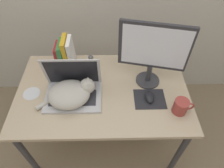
{
  "coord_description": "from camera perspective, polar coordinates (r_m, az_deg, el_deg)",
  "views": [
    {
      "loc": [
        0.05,
        -0.55,
        1.85
      ],
      "look_at": [
        0.07,
        0.34,
        0.85
      ],
      "focal_mm": 32.0,
      "sensor_mm": 36.0,
      "label": 1
    }
  ],
  "objects": [
    {
      "name": "cat",
      "position": [
        1.36,
        -11.65,
        -2.62
      ],
      "size": [
        0.4,
        0.27,
        0.15
      ],
      "color": "#B2ADA3",
      "rests_on": "desk"
    },
    {
      "name": "desk",
      "position": [
        1.5,
        -2.62,
        -3.52
      ],
      "size": [
        1.23,
        0.76,
        0.75
      ],
      "color": "tan",
      "rests_on": "ground_plane"
    },
    {
      "name": "webcam",
      "position": [
        1.63,
        -6.08,
        7.44
      ],
      "size": [
        0.04,
        0.04,
        0.07
      ],
      "color": "#232328",
      "rests_on": "desk"
    },
    {
      "name": "book_row",
      "position": [
        1.58,
        -13.28,
        8.36
      ],
      "size": [
        0.14,
        0.16,
        0.25
      ],
      "color": "maroon",
      "rests_on": "desk"
    },
    {
      "name": "external_monitor",
      "position": [
        1.33,
        11.69,
        9.09
      ],
      "size": [
        0.45,
        0.17,
        0.48
      ],
      "color": "#333338",
      "rests_on": "desk"
    },
    {
      "name": "mug",
      "position": [
        1.36,
        19.11,
        -6.09
      ],
      "size": [
        0.14,
        0.09,
        0.1
      ],
      "color": "#993833",
      "rests_on": "desk"
    },
    {
      "name": "mousepad",
      "position": [
        1.41,
        10.7,
        -4.22
      ],
      "size": [
        0.21,
        0.17,
        0.0
      ],
      "color": "#232328",
      "rests_on": "desk"
    },
    {
      "name": "computer_mouse",
      "position": [
        1.39,
        10.65,
        -3.59
      ],
      "size": [
        0.06,
        0.11,
        0.04
      ],
      "color": "black",
      "rests_on": "mousepad"
    },
    {
      "name": "cd_disc",
      "position": [
        1.53,
        -21.98,
        -2.52
      ],
      "size": [
        0.12,
        0.12,
        0.0
      ],
      "color": "silver",
      "rests_on": "desk"
    },
    {
      "name": "laptop",
      "position": [
        1.4,
        -11.08,
        -1.55
      ],
      "size": [
        0.39,
        0.27,
        0.28
      ],
      "color": "#B7B7BC",
      "rests_on": "desk"
    }
  ]
}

